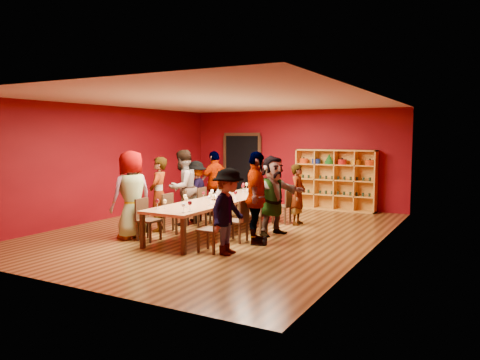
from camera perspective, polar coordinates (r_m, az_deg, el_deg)
name	(u,v)px	position (r m, az deg, el deg)	size (l,w,h in m)	color
room_shell	(221,167)	(10.74, -2.39, 1.63)	(7.10, 9.10, 3.04)	#503215
tasting_table	(221,201)	(10.82, -2.37, -2.61)	(1.10, 4.50, 0.75)	#C08050
doorway	(243,168)	(15.50, 0.35, 1.42)	(1.40, 0.17, 2.30)	black
shelving_unit	(336,177)	(14.17, 11.58, 0.36)	(2.40, 0.40, 1.80)	gold
chair_person_left_0	(146,217)	(10.12, -11.40, -4.45)	(0.42, 0.42, 0.89)	black
person_left_0	(132,195)	(10.30, -13.08, -1.76)	(0.93, 0.51, 1.90)	#131936
chair_person_left_1	(172,211)	(10.81, -8.33, -3.76)	(0.42, 0.42, 0.89)	black
person_left_1	(159,194)	(10.99, -9.89, -1.71)	(0.63, 0.46, 1.72)	#5673B1
chair_person_left_2	(193,206)	(11.52, -5.72, -3.16)	(0.42, 0.42, 0.89)	black
person_left_2	(183,188)	(11.64, -7.01, -0.92)	(0.91, 0.50, 1.86)	#6084C5
chair_person_left_3	(205,203)	(11.96, -4.24, -2.82)	(0.42, 0.42, 0.89)	black
person_left_3	(196,191)	(12.09, -5.42, -1.37)	(1.01, 0.42, 1.57)	pink
chair_person_left_4	(225,198)	(12.82, -1.78, -2.25)	(0.42, 0.42, 0.89)	black
person_left_4	(215,183)	(12.94, -3.05, -0.41)	(1.05, 0.48, 1.79)	#C48391
chair_person_right_0	(214,227)	(8.91, -3.16, -5.69)	(0.42, 0.42, 0.89)	black
person_right_0	(228,211)	(8.70, -1.44, -3.86)	(1.05, 0.43, 1.62)	pink
chair_person_right_1	(240,218)	(9.76, -0.05, -4.70)	(0.42, 0.42, 0.89)	black
person_right_1	(256,198)	(9.52, 1.99, -2.21)	(1.11, 0.51, 1.90)	#46464A
chair_person_right_2	(260,212)	(10.61, 2.46, -3.88)	(0.42, 0.42, 0.89)	black
person_right_2	(273,195)	(10.42, 4.00, -1.87)	(1.65, 0.47, 1.78)	#4F5055
chair_person_right_4	(285,204)	(11.87, 5.45, -2.90)	(0.42, 0.42, 0.89)	black
person_right_4	(298,194)	(11.70, 7.09, -1.77)	(0.55, 0.40, 1.51)	#131735
wine_glass_0	(243,186)	(12.04, 0.36, -0.80)	(0.09, 0.09, 0.21)	silver
wine_glass_1	(190,203)	(9.12, -6.13, -2.85)	(0.09, 0.09, 0.21)	silver
wine_glass_2	(209,198)	(9.86, -3.82, -2.23)	(0.08, 0.08, 0.21)	silver
wine_glass_3	(203,193)	(10.85, -4.47, -1.64)	(0.07, 0.07, 0.18)	silver
wine_glass_4	(165,202)	(9.56, -9.15, -2.63)	(0.07, 0.07, 0.19)	silver
wine_glass_5	(229,194)	(10.62, -1.29, -1.67)	(0.08, 0.08, 0.21)	silver
wine_glass_6	(247,185)	(12.56, 0.80, -0.57)	(0.08, 0.08, 0.20)	silver
wine_glass_7	(243,185)	(12.51, 0.42, -0.59)	(0.08, 0.08, 0.20)	silver
wine_glass_8	(185,197)	(10.10, -6.71, -2.05)	(0.08, 0.08, 0.21)	silver
wine_glass_9	(262,187)	(12.06, 2.70, -0.85)	(0.08, 0.08, 0.20)	silver
wine_glass_10	(235,192)	(11.06, -0.61, -1.50)	(0.07, 0.07, 0.18)	silver
wine_glass_11	(214,197)	(10.02, -3.25, -2.07)	(0.09, 0.09, 0.22)	silver
wine_glass_12	(157,201)	(9.52, -10.05, -2.59)	(0.08, 0.08, 0.21)	silver
wine_glass_13	(236,193)	(10.71, -0.55, -1.61)	(0.08, 0.08, 0.21)	silver
wine_glass_14	(186,200)	(9.67, -6.58, -2.40)	(0.08, 0.08, 0.21)	silver
wine_glass_15	(211,194)	(10.50, -3.60, -1.76)	(0.08, 0.08, 0.21)	silver
wine_glass_16	(248,191)	(11.31, 1.03, -1.29)	(0.08, 0.08, 0.19)	silver
wine_glass_17	(183,205)	(9.00, -6.92, -3.09)	(0.08, 0.08, 0.19)	silver
wine_glass_18	(227,188)	(11.73, -1.63, -1.01)	(0.08, 0.08, 0.20)	silver
wine_glass_19	(255,189)	(11.57, 1.79, -1.14)	(0.08, 0.08, 0.19)	silver
wine_glass_20	(269,186)	(12.31, 3.62, -0.70)	(0.08, 0.08, 0.20)	silver
wine_glass_21	(212,192)	(11.08, -3.42, -1.41)	(0.08, 0.08, 0.20)	silver
spittoon_bowl	(217,197)	(10.73, -2.83, -2.03)	(0.30, 0.30, 0.17)	silver
carafe_a	(224,191)	(11.31, -1.91, -1.34)	(0.13, 0.13, 0.29)	silver
carafe_b	(218,196)	(10.32, -2.64, -2.00)	(0.14, 0.14, 0.29)	silver
wine_bottle	(263,188)	(12.21, 2.81, -0.92)	(0.08, 0.08, 0.29)	#14391A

